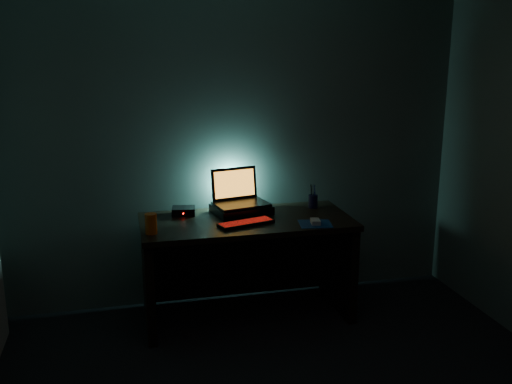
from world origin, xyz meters
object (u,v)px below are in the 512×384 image
juice_glass (151,224)px  router (184,211)px  laptop (238,196)px  keyboard (246,223)px  mouse (315,222)px  pen_cup (313,201)px

juice_glass → router: 0.47m
laptop → keyboard: bearing=-105.1°
keyboard → mouse: (0.47, -0.10, 0.01)m
laptop → keyboard: size_ratio=1.04×
juice_glass → mouse: bearing=-2.8°
keyboard → laptop: bearing=70.9°
juice_glass → keyboard: bearing=3.7°
mouse → router: bearing=162.2°
laptop → pen_cup: (0.57, -0.03, -0.07)m
pen_cup → juice_glass: juice_glass is taller
laptop → router: size_ratio=2.33×
juice_glass → router: (0.26, 0.39, -0.04)m
mouse → juice_glass: 1.12m
laptop → mouse: 0.64m
laptop → pen_cup: laptop is taller
pen_cup → juice_glass: bearing=-164.4°
router → laptop: bearing=6.8°
pen_cup → juice_glass: (-1.24, -0.35, 0.02)m
mouse → juice_glass: bearing=-173.3°
keyboard → mouse: size_ratio=4.15×
mouse → laptop: bearing=145.6°
keyboard → pen_cup: (0.59, 0.30, 0.04)m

